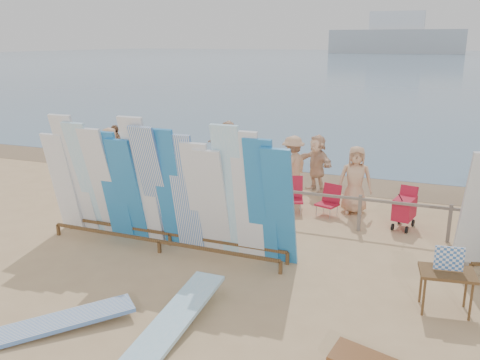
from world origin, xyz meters
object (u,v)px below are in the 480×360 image
at_px(flat_board_b, 176,328).
at_px(beachgoer_1, 150,158).
at_px(beach_chair_left, 328,206).
at_px(beachgoer_11, 228,145).
at_px(beachgoer_3, 293,166).
at_px(beachgoer_extra_1, 116,147).
at_px(beachgoer_4, 272,182).
at_px(beachgoer_5, 317,163).
at_px(stroller, 404,212).
at_px(beachgoer_2, 163,161).
at_px(vendor_table, 445,290).
at_px(beach_chair_right, 291,202).
at_px(main_surfboard_rack, 162,192).
at_px(beachgoer_6, 355,180).
at_px(flat_board_e, 48,331).
at_px(beachgoer_0, 111,157).

relative_size(flat_board_b, beachgoer_1, 1.61).
height_order(beach_chair_left, beachgoer_11, beachgoer_11).
bearing_deg(beachgoer_3, beachgoer_extra_1, -81.18).
bearing_deg(beachgoer_4, beachgoer_5, 96.30).
xyz_separation_m(stroller, beachgoer_2, (-7.12, 0.84, 0.50)).
height_order(vendor_table, beachgoer_5, beachgoer_5).
relative_size(vendor_table, beach_chair_right, 1.25).
relative_size(main_surfboard_rack, beach_chair_right, 6.24).
relative_size(flat_board_b, stroller, 2.68).
height_order(beachgoer_5, beachgoer_6, beachgoer_6).
distance_m(beach_chair_left, beach_chair_right, 0.96).
bearing_deg(flat_board_b, beachgoer_5, 88.19).
bearing_deg(flat_board_b, beachgoer_4, 93.84).
height_order(flat_board_e, stroller, stroller).
distance_m(beach_chair_left, beachgoer_5, 2.35).
relative_size(beachgoer_2, beachgoer_6, 1.00).
height_order(beachgoer_2, beachgoer_4, beachgoer_2).
distance_m(beachgoer_extra_1, beachgoer_3, 6.79).
xyz_separation_m(beachgoer_3, beachgoer_2, (-3.86, -0.77, 0.01)).
height_order(vendor_table, beachgoer_3, beachgoer_3).
bearing_deg(beachgoer_3, vendor_table, 53.95).
bearing_deg(beach_chair_left, flat_board_e, -93.55).
bearing_deg(beachgoer_11, beachgoer_extra_1, -139.68).
height_order(beachgoer_3, beachgoer_0, beachgoer_0).
bearing_deg(beachgoer_0, flat_board_b, -69.00).
bearing_deg(beachgoer_6, beachgoer_0, 170.19).
distance_m(beachgoer_5, beachgoer_4, 2.36).
bearing_deg(beachgoer_extra_1, main_surfboard_rack, -17.12).
relative_size(beachgoer_extra_1, beachgoer_1, 0.94).
bearing_deg(beachgoer_6, stroller, -39.93).
xyz_separation_m(beach_chair_right, beachgoer_11, (-3.37, 3.74, 0.59)).
height_order(beachgoer_2, beachgoer_6, beachgoer_2).
height_order(beachgoer_extra_1, beachgoer_3, beachgoer_3).
distance_m(beachgoer_1, beachgoer_6, 6.58).
height_order(flat_board_b, beachgoer_4, beachgoer_4).
relative_size(vendor_table, beachgoer_2, 0.65).
bearing_deg(vendor_table, beachgoer_6, 108.25).
height_order(beach_chair_left, beachgoer_0, beachgoer_0).
bearing_deg(beachgoer_1, main_surfboard_rack, -77.15).
distance_m(vendor_table, beachgoer_11, 10.60).
relative_size(main_surfboard_rack, flat_board_e, 2.18).
distance_m(main_surfboard_rack, beachgoer_extra_1, 7.76).
xyz_separation_m(beachgoer_extra_1, beachgoer_4, (6.55, -2.38, 0.00)).
relative_size(flat_board_b, beachgoer_6, 1.50).
xyz_separation_m(flat_board_e, beachgoer_6, (3.58, 7.54, 0.90)).
xyz_separation_m(beachgoer_1, beachgoer_6, (6.55, -0.56, 0.06)).
bearing_deg(flat_board_b, beachgoer_3, 91.91).
xyz_separation_m(vendor_table, beachgoer_0, (-9.81, 4.54, 0.53)).
bearing_deg(stroller, beachgoer_2, -174.79).
bearing_deg(flat_board_e, beachgoer_0, 161.22).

